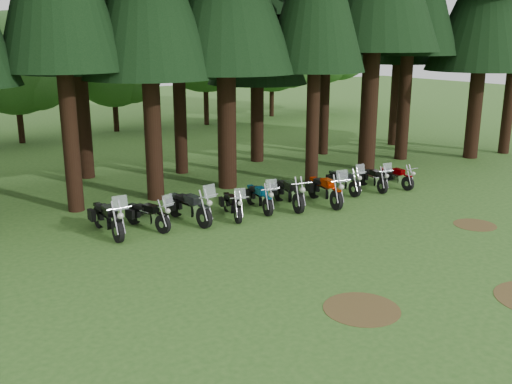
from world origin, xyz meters
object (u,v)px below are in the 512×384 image
(motorcycle_4, at_px, (259,198))
(motorcycle_3, at_px, (232,206))
(motorcycle_0, at_px, (108,219))
(motorcycle_7, at_px, (344,182))
(motorcycle_6, at_px, (325,191))
(motorcycle_9, at_px, (395,177))
(motorcycle_1, at_px, (148,216))
(motorcycle_2, at_px, (189,208))
(motorcycle_5, at_px, (288,194))
(motorcycle_8, at_px, (373,179))

(motorcycle_4, bearing_deg, motorcycle_3, -160.88)
(motorcycle_0, height_order, motorcycle_7, motorcycle_0)
(motorcycle_0, relative_size, motorcycle_4, 1.11)
(motorcycle_6, bearing_deg, motorcycle_3, -177.04)
(motorcycle_4, xyz_separation_m, motorcycle_9, (6.68, -0.29, -0.06))
(motorcycle_1, bearing_deg, motorcycle_6, -25.59)
(motorcycle_0, distance_m, motorcycle_2, 2.77)
(motorcycle_9, bearing_deg, motorcycle_0, 176.17)
(motorcycle_1, relative_size, motorcycle_5, 0.86)
(motorcycle_7, bearing_deg, motorcycle_6, -148.04)
(motorcycle_1, bearing_deg, motorcycle_8, -19.83)
(motorcycle_3, height_order, motorcycle_4, motorcycle_4)
(motorcycle_5, height_order, motorcycle_7, motorcycle_7)
(motorcycle_9, bearing_deg, motorcycle_2, 176.78)
(motorcycle_4, bearing_deg, motorcycle_0, -174.23)
(motorcycle_1, height_order, motorcycle_3, motorcycle_1)
(motorcycle_3, distance_m, motorcycle_8, 6.87)
(motorcycle_6, bearing_deg, motorcycle_1, -177.76)
(motorcycle_6, bearing_deg, motorcycle_9, 15.08)
(motorcycle_0, xyz_separation_m, motorcycle_3, (4.26, -0.58, -0.09))
(motorcycle_7, xyz_separation_m, motorcycle_8, (1.37, -0.27, -0.02))
(motorcycle_1, height_order, motorcycle_6, motorcycle_6)
(motorcycle_1, height_order, motorcycle_9, motorcycle_1)
(motorcycle_1, xyz_separation_m, motorcycle_4, (4.23, -0.23, 0.02))
(motorcycle_8, height_order, motorcycle_9, motorcycle_8)
(motorcycle_5, bearing_deg, motorcycle_4, -179.97)
(motorcycle_9, bearing_deg, motorcycle_6, -175.51)
(motorcycle_8, bearing_deg, motorcycle_7, -179.59)
(motorcycle_9, bearing_deg, motorcycle_8, 168.41)
(motorcycle_4, height_order, motorcycle_9, motorcycle_4)
(motorcycle_4, bearing_deg, motorcycle_2, -172.83)
(motorcycle_7, relative_size, motorcycle_8, 1.05)
(motorcycle_3, distance_m, motorcycle_9, 7.95)
(motorcycle_2, xyz_separation_m, motorcycle_6, (5.31, -0.78, 0.01))
(motorcycle_0, distance_m, motorcycle_4, 5.54)
(motorcycle_2, distance_m, motorcycle_9, 9.46)
(motorcycle_2, xyz_separation_m, motorcycle_5, (3.92, -0.33, -0.01))
(motorcycle_6, bearing_deg, motorcycle_8, 20.70)
(motorcycle_6, relative_size, motorcycle_8, 1.19)
(motorcycle_1, xyz_separation_m, motorcycle_9, (10.91, -0.52, -0.04))
(motorcycle_4, height_order, motorcycle_5, motorcycle_4)
(motorcycle_1, xyz_separation_m, motorcycle_2, (1.46, -0.11, 0.07))
(motorcycle_0, bearing_deg, motorcycle_4, -5.06)
(motorcycle_0, xyz_separation_m, motorcycle_5, (6.67, -0.58, -0.01))
(motorcycle_3, relative_size, motorcycle_7, 0.93)
(motorcycle_3, height_order, motorcycle_5, motorcycle_3)
(motorcycle_1, xyz_separation_m, motorcycle_5, (5.38, -0.45, 0.06))
(motorcycle_5, relative_size, motorcycle_6, 0.98)
(motorcycle_5, xyz_separation_m, motorcycle_7, (3.08, 0.41, -0.05))
(motorcycle_3, distance_m, motorcycle_6, 3.83)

